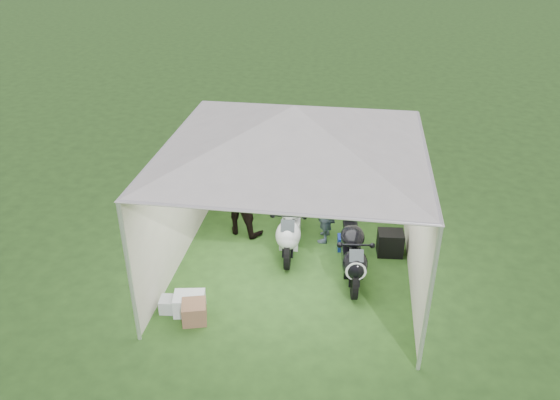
{
  "coord_description": "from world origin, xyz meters",
  "views": [
    {
      "loc": [
        0.93,
        -7.7,
        5.61
      ],
      "look_at": [
        -0.27,
        0.35,
        1.2
      ],
      "focal_mm": 35.0,
      "sensor_mm": 36.0,
      "label": 1
    }
  ],
  "objects_px": {
    "motorcycle_black": "(352,252)",
    "canopy_tent": "(294,132)",
    "crate_1": "(194,312)",
    "motorcycle_white": "(290,224)",
    "person_blue_jacket": "(326,202)",
    "paddock_stand": "(348,243)",
    "person_dark_jacket": "(241,191)",
    "crate_0": "(189,303)",
    "crate_2": "(170,305)",
    "equipment_box": "(390,243)"
  },
  "relations": [
    {
      "from": "motorcycle_black",
      "to": "canopy_tent",
      "type": "bearing_deg",
      "value": 171.71
    },
    {
      "from": "motorcycle_black",
      "to": "crate_1",
      "type": "bearing_deg",
      "value": -153.65
    },
    {
      "from": "motorcycle_white",
      "to": "person_blue_jacket",
      "type": "bearing_deg",
      "value": 33.04
    },
    {
      "from": "paddock_stand",
      "to": "person_dark_jacket",
      "type": "xyz_separation_m",
      "value": [
        -2.04,
        0.35,
        0.74
      ]
    },
    {
      "from": "person_dark_jacket",
      "to": "person_blue_jacket",
      "type": "bearing_deg",
      "value": -163.17
    },
    {
      "from": "motorcycle_black",
      "to": "paddock_stand",
      "type": "xyz_separation_m",
      "value": [
        -0.09,
        0.83,
        -0.36
      ]
    },
    {
      "from": "person_dark_jacket",
      "to": "crate_0",
      "type": "xyz_separation_m",
      "value": [
        -0.32,
        -2.48,
        -0.72
      ]
    },
    {
      "from": "crate_0",
      "to": "paddock_stand",
      "type": "bearing_deg",
      "value": 41.97
    },
    {
      "from": "motorcycle_white",
      "to": "crate_0",
      "type": "bearing_deg",
      "value": -126.63
    },
    {
      "from": "motorcycle_black",
      "to": "crate_0",
      "type": "xyz_separation_m",
      "value": [
        -2.46,
        -1.3,
        -0.35
      ]
    },
    {
      "from": "motorcycle_black",
      "to": "crate_2",
      "type": "bearing_deg",
      "value": -160.76
    },
    {
      "from": "motorcycle_white",
      "to": "crate_2",
      "type": "bearing_deg",
      "value": -132.07
    },
    {
      "from": "person_dark_jacket",
      "to": "crate_1",
      "type": "distance_m",
      "value": 2.77
    },
    {
      "from": "motorcycle_black",
      "to": "crate_0",
      "type": "relative_size",
      "value": 3.86
    },
    {
      "from": "canopy_tent",
      "to": "paddock_stand",
      "type": "xyz_separation_m",
      "value": [
        0.92,
        0.79,
        -2.44
      ]
    },
    {
      "from": "crate_0",
      "to": "person_dark_jacket",
      "type": "bearing_deg",
      "value": 82.62
    },
    {
      "from": "person_blue_jacket",
      "to": "crate_1",
      "type": "height_order",
      "value": "person_blue_jacket"
    },
    {
      "from": "motorcycle_black",
      "to": "person_blue_jacket",
      "type": "xyz_separation_m",
      "value": [
        -0.54,
        1.12,
        0.3
      ]
    },
    {
      "from": "motorcycle_white",
      "to": "person_dark_jacket",
      "type": "distance_m",
      "value": 1.16
    },
    {
      "from": "motorcycle_black",
      "to": "equipment_box",
      "type": "bearing_deg",
      "value": 43.87
    },
    {
      "from": "person_dark_jacket",
      "to": "equipment_box",
      "type": "relative_size",
      "value": 3.87
    },
    {
      "from": "paddock_stand",
      "to": "equipment_box",
      "type": "distance_m",
      "value": 0.77
    },
    {
      "from": "person_dark_jacket",
      "to": "crate_1",
      "type": "bearing_deg",
      "value": 104.88
    },
    {
      "from": "person_dark_jacket",
      "to": "paddock_stand",
      "type": "bearing_deg",
      "value": -170.84
    },
    {
      "from": "motorcycle_white",
      "to": "equipment_box",
      "type": "xyz_separation_m",
      "value": [
        1.81,
        0.12,
        -0.31
      ]
    },
    {
      "from": "equipment_box",
      "to": "crate_2",
      "type": "distance_m",
      "value": 4.03
    },
    {
      "from": "person_blue_jacket",
      "to": "crate_0",
      "type": "height_order",
      "value": "person_blue_jacket"
    },
    {
      "from": "motorcycle_white",
      "to": "paddock_stand",
      "type": "xyz_separation_m",
      "value": [
        1.05,
        0.14,
        -0.4
      ]
    },
    {
      "from": "canopy_tent",
      "to": "crate_2",
      "type": "bearing_deg",
      "value": -142.3
    },
    {
      "from": "paddock_stand",
      "to": "person_dark_jacket",
      "type": "distance_m",
      "value": 2.2
    },
    {
      "from": "canopy_tent",
      "to": "person_blue_jacket",
      "type": "height_order",
      "value": "canopy_tent"
    },
    {
      "from": "motorcycle_black",
      "to": "equipment_box",
      "type": "height_order",
      "value": "motorcycle_black"
    },
    {
      "from": "person_dark_jacket",
      "to": "person_blue_jacket",
      "type": "height_order",
      "value": "person_dark_jacket"
    },
    {
      "from": "motorcycle_black",
      "to": "equipment_box",
      "type": "xyz_separation_m",
      "value": [
        0.67,
        0.8,
        -0.28
      ]
    },
    {
      "from": "canopy_tent",
      "to": "person_dark_jacket",
      "type": "xyz_separation_m",
      "value": [
        -1.12,
        1.14,
        -1.7
      ]
    },
    {
      "from": "crate_0",
      "to": "crate_1",
      "type": "bearing_deg",
      "value": -54.73
    },
    {
      "from": "canopy_tent",
      "to": "crate_1",
      "type": "relative_size",
      "value": 15.61
    },
    {
      "from": "motorcycle_white",
      "to": "person_blue_jacket",
      "type": "xyz_separation_m",
      "value": [
        0.6,
        0.44,
        0.27
      ]
    },
    {
      "from": "person_dark_jacket",
      "to": "crate_2",
      "type": "relative_size",
      "value": 5.6
    },
    {
      "from": "motorcycle_white",
      "to": "canopy_tent",
      "type": "bearing_deg",
      "value": -81.9
    },
    {
      "from": "paddock_stand",
      "to": "crate_0",
      "type": "xyz_separation_m",
      "value": [
        -2.36,
        -2.13,
        0.02
      ]
    },
    {
      "from": "canopy_tent",
      "to": "person_blue_jacket",
      "type": "relative_size",
      "value": 3.53
    },
    {
      "from": "crate_0",
      "to": "crate_2",
      "type": "distance_m",
      "value": 0.31
    },
    {
      "from": "canopy_tent",
      "to": "person_dark_jacket",
      "type": "height_order",
      "value": "canopy_tent"
    },
    {
      "from": "motorcycle_black",
      "to": "equipment_box",
      "type": "distance_m",
      "value": 1.08
    },
    {
      "from": "canopy_tent",
      "to": "crate_1",
      "type": "xyz_separation_m",
      "value": [
        -1.31,
        -1.52,
        -2.41
      ]
    },
    {
      "from": "equipment_box",
      "to": "crate_1",
      "type": "distance_m",
      "value": 3.77
    },
    {
      "from": "person_dark_jacket",
      "to": "crate_0",
      "type": "distance_m",
      "value": 2.6
    },
    {
      "from": "crate_2",
      "to": "person_dark_jacket",
      "type": "bearing_deg",
      "value": 75.92
    },
    {
      "from": "motorcycle_white",
      "to": "paddock_stand",
      "type": "distance_m",
      "value": 1.13
    }
  ]
}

